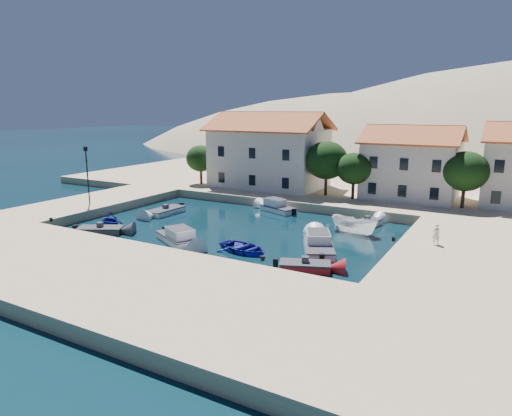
% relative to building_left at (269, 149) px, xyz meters
% --- Properties ---
extents(ground, '(400.00, 400.00, 0.00)m').
position_rel_building_left_xyz_m(ground, '(6.00, -28.00, -5.94)').
color(ground, black).
rests_on(ground, ground).
extents(quay_south, '(52.00, 12.00, 1.00)m').
position_rel_building_left_xyz_m(quay_south, '(6.00, -34.00, -5.44)').
color(quay_south, tan).
rests_on(quay_south, ground).
extents(quay_east, '(11.00, 20.00, 1.00)m').
position_rel_building_left_xyz_m(quay_east, '(26.50, -18.00, -5.44)').
color(quay_east, tan).
rests_on(quay_east, ground).
extents(quay_west, '(8.00, 20.00, 1.00)m').
position_rel_building_left_xyz_m(quay_west, '(-13.00, -18.00, -5.44)').
color(quay_west, tan).
rests_on(quay_west, ground).
extents(quay_north, '(80.00, 36.00, 1.00)m').
position_rel_building_left_xyz_m(quay_north, '(8.00, 10.00, -5.44)').
color(quay_north, tan).
rests_on(quay_north, ground).
extents(hills, '(254.00, 176.00, 99.00)m').
position_rel_building_left_xyz_m(hills, '(26.64, 95.62, -29.34)').
color(hills, tan).
rests_on(hills, ground).
extents(building_left, '(14.70, 9.45, 9.70)m').
position_rel_building_left_xyz_m(building_left, '(0.00, 0.00, 0.00)').
color(building_left, beige).
rests_on(building_left, quay_north).
extents(building_mid, '(10.50, 8.40, 8.30)m').
position_rel_building_left_xyz_m(building_mid, '(18.00, 1.00, -0.71)').
color(building_mid, beige).
rests_on(building_mid, quay_north).
extents(trees, '(37.30, 5.30, 6.45)m').
position_rel_building_left_xyz_m(trees, '(10.51, -2.54, -1.10)').
color(trees, '#382314').
rests_on(trees, quay_north).
extents(lamppost, '(0.35, 0.25, 6.22)m').
position_rel_building_left_xyz_m(lamppost, '(-11.50, -20.00, -1.18)').
color(lamppost, black).
rests_on(lamppost, quay_west).
extents(bollards, '(29.36, 9.56, 0.30)m').
position_rel_building_left_xyz_m(bollards, '(8.80, -24.13, -4.79)').
color(bollards, black).
rests_on(bollards, ground).
extents(motorboat_grey_sw, '(4.31, 3.44, 1.25)m').
position_rel_building_left_xyz_m(motorboat_grey_sw, '(-3.92, -25.38, -5.64)').
color(motorboat_grey_sw, '#39383E').
rests_on(motorboat_grey_sw, ground).
extents(cabin_cruiser_south, '(5.24, 4.08, 1.60)m').
position_rel_building_left_xyz_m(cabin_cruiser_south, '(3.93, -24.06, -5.46)').
color(cabin_cruiser_south, white).
rests_on(cabin_cruiser_south, ground).
extents(rowboat_south, '(5.07, 4.09, 0.93)m').
position_rel_building_left_xyz_m(rowboat_south, '(10.22, -23.47, -5.94)').
color(rowboat_south, navy).
rests_on(rowboat_south, ground).
extents(motorboat_red_se, '(3.91, 2.82, 1.25)m').
position_rel_building_left_xyz_m(motorboat_red_se, '(16.25, -25.07, -5.64)').
color(motorboat_red_se, maroon).
rests_on(motorboat_red_se, ground).
extents(cabin_cruiser_east, '(4.41, 5.88, 1.60)m').
position_rel_building_left_xyz_m(cabin_cruiser_east, '(15.36, -20.37, -5.46)').
color(cabin_cruiser_east, white).
rests_on(cabin_cruiser_east, ground).
extents(boat_east, '(4.90, 2.69, 1.79)m').
position_rel_building_left_xyz_m(boat_east, '(16.18, -13.82, -5.94)').
color(boat_east, white).
rests_on(boat_east, ground).
extents(motorboat_white_ne, '(2.32, 3.73, 1.25)m').
position_rel_building_left_xyz_m(motorboat_white_ne, '(16.51, -10.81, -5.64)').
color(motorboat_white_ne, white).
rests_on(motorboat_white_ne, ground).
extents(rowboat_west, '(4.03, 3.76, 1.72)m').
position_rel_building_left_xyz_m(rowboat_west, '(-4.86, -23.27, -5.94)').
color(rowboat_west, navy).
rests_on(rowboat_west, ground).
extents(motorboat_white_west, '(2.13, 4.48, 1.25)m').
position_rel_building_left_xyz_m(motorboat_white_west, '(-3.97, -16.32, -5.64)').
color(motorboat_white_west, white).
rests_on(motorboat_white_west, ground).
extents(cabin_cruiser_north, '(4.61, 3.15, 1.60)m').
position_rel_building_left_xyz_m(cabin_cruiser_north, '(6.16, -9.41, -5.46)').
color(cabin_cruiser_north, white).
rests_on(cabin_cruiser_north, ground).
extents(pedestrian, '(0.71, 0.65, 1.63)m').
position_rel_building_left_xyz_m(pedestrian, '(23.69, -17.32, -4.12)').
color(pedestrian, white).
rests_on(pedestrian, quay_east).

